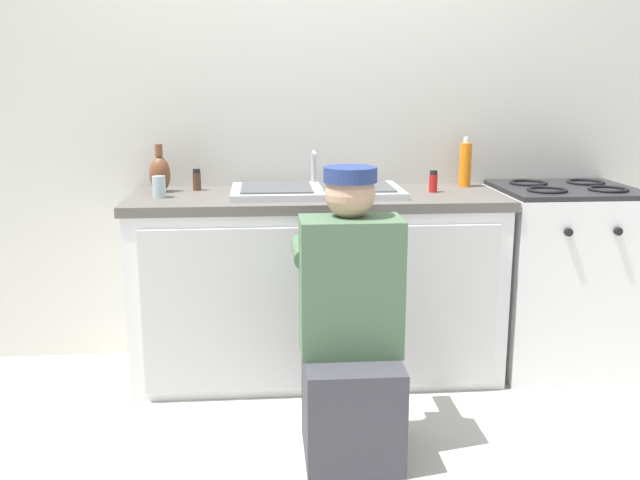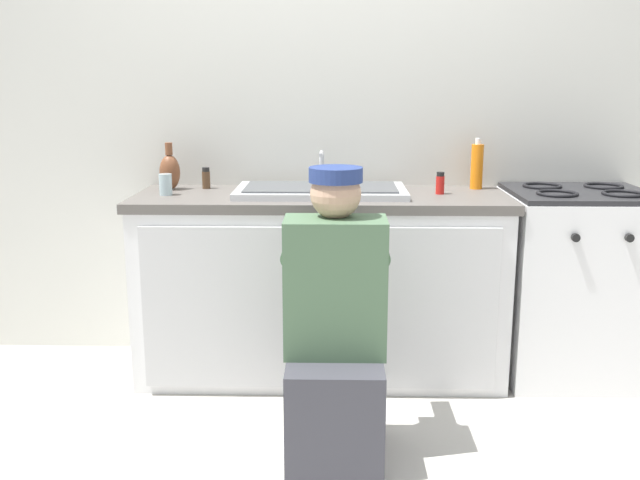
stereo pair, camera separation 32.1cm
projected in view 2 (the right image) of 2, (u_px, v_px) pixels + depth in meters
The scene contains 12 objects.
ground_plane at pixel (320, 396), 3.27m from camera, with size 12.00×12.00×0.00m, color beige.
back_wall at pixel (322, 114), 3.63m from camera, with size 6.00×0.10×2.50m, color silver.
counter_cabinet at pixel (321, 289), 3.46m from camera, with size 1.72×0.62×0.84m.
countertop at pixel (321, 199), 3.37m from camera, with size 1.76×0.62×0.04m, color #5B5651.
sink_double_basin at pixel (321, 190), 3.37m from camera, with size 0.80×0.44×0.19m.
stove_range at pixel (574, 284), 3.44m from camera, with size 0.66×0.62×0.92m.
plumber_person at pixel (335, 339), 2.69m from camera, with size 0.42×0.61×1.10m.
water_glass at pixel (166, 184), 3.33m from camera, with size 0.06×0.06×0.10m.
spice_bottle_red at pixel (440, 183), 3.36m from camera, with size 0.04×0.04×0.10m.
soap_bottle_orange at pixel (477, 166), 3.51m from camera, with size 0.06×0.06×0.25m.
vase_decorative at pixel (170, 171), 3.50m from camera, with size 0.10×0.10×0.23m.
spice_bottle_pepper at pixel (206, 178), 3.53m from camera, with size 0.04×0.04×0.10m.
Camera 2 is at (0.07, -3.03, 1.41)m, focal length 40.00 mm.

